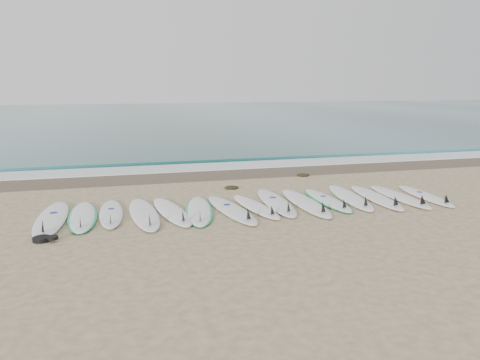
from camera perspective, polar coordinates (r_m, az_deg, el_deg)
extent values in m
plane|color=tan|center=(10.92, 1.67, -3.36)|extent=(120.00, 120.00, 0.00)
cube|color=#256065|center=(42.80, -11.11, 7.65)|extent=(120.00, 55.00, 0.03)
cube|color=brown|center=(14.80, -2.92, 0.64)|extent=(120.00, 1.80, 0.01)
cube|color=silver|center=(16.14, -3.98, 1.60)|extent=(120.00, 1.40, 0.04)
cube|color=#256065|center=(17.59, -4.93, 2.51)|extent=(120.00, 1.00, 0.10)
ellipsoid|color=white|center=(10.62, -21.97, -4.37)|extent=(0.68, 2.92, 0.09)
cone|color=black|center=(9.57, -22.92, -5.10)|extent=(0.25, 0.32, 0.31)
cylinder|color=navy|center=(10.88, -21.79, -3.73)|extent=(0.17, 0.17, 0.01)
ellipsoid|color=white|center=(10.61, -18.64, -4.19)|extent=(0.56, 2.53, 0.08)
ellipsoid|color=#0EB866|center=(10.61, -18.63, -4.22)|extent=(0.65, 2.55, 0.06)
cone|color=black|center=(9.69, -18.90, -4.79)|extent=(0.22, 0.27, 0.27)
ellipsoid|color=white|center=(10.67, -15.44, -3.92)|extent=(0.52, 2.43, 0.08)
cone|color=black|center=(9.77, -15.53, -4.48)|extent=(0.21, 0.26, 0.26)
cylinder|color=navy|center=(10.88, -15.45, -3.40)|extent=(0.14, 0.14, 0.01)
ellipsoid|color=white|center=(10.45, -11.64, -4.03)|extent=(0.72, 2.81, 0.09)
cone|color=black|center=(9.43, -10.96, -4.68)|extent=(0.25, 0.31, 0.30)
ellipsoid|color=white|center=(10.54, -8.38, -3.78)|extent=(0.88, 2.66, 0.08)
cone|color=black|center=(9.61, -6.97, -4.31)|extent=(0.26, 0.31, 0.28)
ellipsoid|color=white|center=(10.55, -5.02, -3.70)|extent=(0.91, 2.59, 0.08)
ellipsoid|color=#0EB866|center=(10.55, -5.02, -3.73)|extent=(1.00, 2.62, 0.06)
cone|color=black|center=(9.61, -4.90, -4.30)|extent=(0.25, 0.30, 0.27)
ellipsoid|color=white|center=(10.58, -1.12, -3.59)|extent=(0.89, 2.78, 0.09)
cone|color=black|center=(9.64, 1.00, -4.12)|extent=(0.26, 0.32, 0.29)
cylinder|color=navy|center=(10.80, -1.62, -3.02)|extent=(0.18, 0.18, 0.01)
ellipsoid|color=white|center=(10.85, 1.85, -3.23)|extent=(0.80, 2.44, 0.08)
cone|color=black|center=(10.05, 3.92, -3.64)|extent=(0.23, 0.28, 0.26)
ellipsoid|color=white|center=(11.25, 4.36, -2.68)|extent=(0.78, 2.85, 0.09)
cone|color=black|center=(10.25, 5.91, -3.18)|extent=(0.26, 0.32, 0.30)
cylinder|color=navy|center=(11.49, 4.01, -2.13)|extent=(0.17, 0.17, 0.01)
ellipsoid|color=white|center=(11.27, 7.93, -2.73)|extent=(0.67, 2.87, 0.09)
cone|color=black|center=(10.30, 10.07, -3.22)|extent=(0.25, 0.31, 0.30)
ellipsoid|color=white|center=(11.63, 10.57, -2.40)|extent=(0.54, 2.45, 0.08)
ellipsoid|color=#0EB866|center=(11.63, 10.56, -2.43)|extent=(0.62, 2.47, 0.06)
cone|color=black|center=(10.82, 12.57, -2.77)|extent=(0.21, 0.26, 0.26)
cylinder|color=navy|center=(11.83, 10.10, -1.95)|extent=(0.14, 0.14, 0.01)
ellipsoid|color=white|center=(12.02, 13.21, -2.04)|extent=(0.97, 2.84, 0.09)
cone|color=black|center=(11.06, 15.05, -2.44)|extent=(0.28, 0.33, 0.30)
ellipsoid|color=white|center=(12.18, 16.18, -2.02)|extent=(0.79, 2.73, 0.09)
cone|color=black|center=(11.30, 18.41, -2.39)|extent=(0.25, 0.31, 0.29)
ellipsoid|color=white|center=(12.44, 18.76, -1.91)|extent=(0.59, 2.62, 0.08)
cone|color=black|center=(11.64, 21.33, -2.22)|extent=(0.23, 0.28, 0.28)
ellipsoid|color=white|center=(12.77, 21.58, -1.78)|extent=(0.70, 2.47, 0.08)
cone|color=black|center=(12.02, 23.85, -2.07)|extent=(0.23, 0.28, 0.26)
cylinder|color=navy|center=(12.96, 21.06, -1.38)|extent=(0.15, 0.15, 0.01)
ellipsoid|color=black|center=(12.84, -1.04, -0.90)|extent=(0.40, 0.31, 0.08)
ellipsoid|color=black|center=(14.73, 7.69, 0.63)|extent=(0.41, 0.32, 0.08)
cylinder|color=black|center=(9.36, -23.02, -6.64)|extent=(0.32, 0.32, 0.08)
cylinder|color=black|center=(9.22, -21.88, -6.54)|extent=(0.20, 0.20, 0.06)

